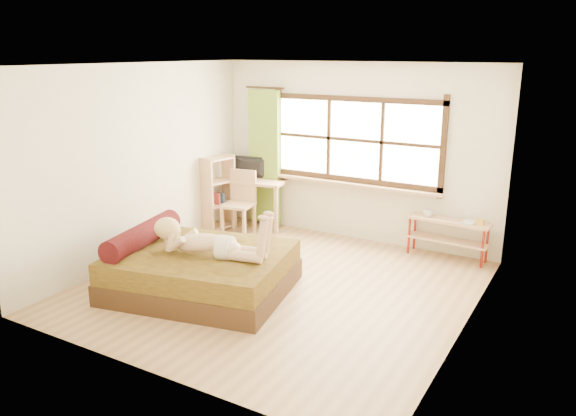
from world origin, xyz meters
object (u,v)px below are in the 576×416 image
Objects in this scene: kitten at (161,230)px; chair at (240,198)px; desk at (248,185)px; bookshelf at (218,193)px; bed at (198,269)px; woman at (207,230)px; pipe_shelf at (449,230)px.

kitten is 0.31× the size of chair.
bookshelf is at bearing -135.83° from desk.
bookshelf is (-0.40, -0.06, 0.05)m from chair.
chair is at bearing 19.21° from bookshelf.
woman is at bearing -22.84° from bed.
desk is 0.39m from chair.
bookshelf is (-1.47, 2.15, -0.21)m from woman.
woman reaches higher than pipe_shelf.
woman reaches higher than chair.
desk is at bearing 102.59° from woman.
pipe_shelf is at bearing -0.68° from chair.
desk is at bearing 99.08° from bed.
chair reaches higher than desk.
chair is 3.26m from pipe_shelf.
kitten is 0.25× the size of bookshelf.
bookshelf is (-3.62, -0.54, 0.20)m from pipe_shelf.
chair is 0.83× the size of bookshelf.
bed is at bearing -48.73° from bookshelf.
bed is 7.60× the size of kitten.
pipe_shelf is 0.95× the size of bookshelf.
chair is (0.09, -0.36, -0.14)m from desk.
kitten is 0.27× the size of pipe_shelf.
bed is at bearing -78.44° from desk.
bed is at bearing -128.48° from pipe_shelf.
chair is at bearing 104.20° from woman.
chair is (-0.87, 2.18, 0.28)m from bed.
chair reaches higher than kitten.
kitten is 2.44m from desk.
woman reaches higher than bed.
bookshelf is at bearing 109.43° from bed.
woman reaches higher than desk.
bed is 0.77m from kitten.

